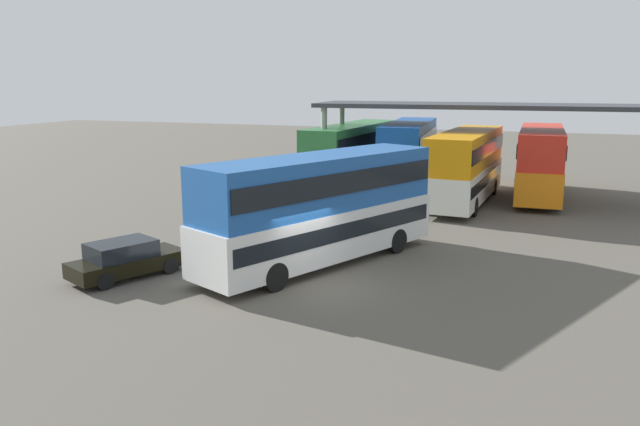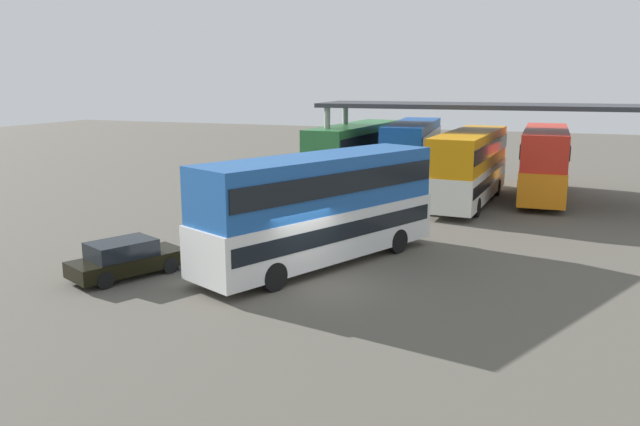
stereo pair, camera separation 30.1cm
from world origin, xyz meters
The scene contains 8 objects.
ground_plane centered at (0.00, 0.00, 0.00)m, with size 140.00×140.00×0.00m, color #555047.
double_decker_main centered at (-0.68, 2.47, 2.30)m, with size 6.76×10.84×4.19m.
parked_hatchback centered at (-6.64, -1.48, 0.67)m, with size 3.17×4.36×1.35m.
double_decker_near_canopy centered at (-4.68, 19.68, 2.25)m, with size 3.34×11.65×4.10m.
double_decker_mid_row centered at (-0.83, 19.32, 2.39)m, with size 3.20×10.45×4.37m.
double_decker_far_right centered at (3.02, 16.63, 2.25)m, with size 3.21×11.02×4.09m.
double_decker_end_of_row centered at (6.96, 19.83, 2.27)m, with size 2.61×10.41×4.14m.
depot_canopy centered at (4.32, 18.21, 5.19)m, with size 20.70×5.77×5.58m.
Camera 2 is at (7.46, -19.28, 6.97)m, focal length 35.20 mm.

